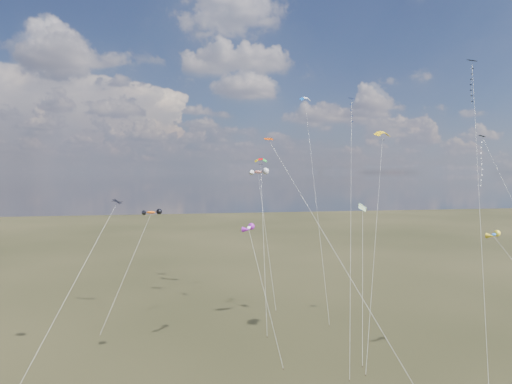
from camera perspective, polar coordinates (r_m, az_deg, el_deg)
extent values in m
cube|color=black|center=(67.78, 25.40, 14.63)|extent=(1.44, 1.43, 0.35)
cylinder|color=silver|center=(56.71, 26.15, -1.33)|extent=(9.68, 16.76, 36.13)
cube|color=#070E48|center=(70.72, 11.87, 11.38)|extent=(0.99, 0.98, 0.28)
cylinder|color=silver|center=(58.76, 11.77, -2.73)|extent=(8.74, 20.93, 32.62)
cube|color=#332316|center=(51.86, 11.62, -22.08)|extent=(0.10, 0.10, 0.12)
cube|color=black|center=(55.87, -16.96, -1.14)|extent=(1.11, 1.18, 0.47)
cylinder|color=silver|center=(52.61, -22.31, -11.45)|extent=(8.80, 10.79, 18.17)
cube|color=#0E1C46|center=(70.84, 26.41, 6.29)|extent=(0.95, 0.97, 0.27)
cube|color=#C43900|center=(48.02, 1.59, 6.64)|extent=(0.94, 0.91, 0.27)
cylinder|color=silver|center=(42.74, 11.34, -9.78)|extent=(11.06, 16.27, 25.08)
cylinder|color=silver|center=(56.84, 14.66, -5.80)|extent=(7.89, 12.65, 26.97)
cube|color=#332316|center=(53.40, 13.55, -21.35)|extent=(0.10, 0.10, 0.12)
cylinder|color=silver|center=(73.98, 7.51, -0.66)|extent=(2.56, 20.28, 35.15)
cube|color=#332316|center=(67.41, 9.19, -16.18)|extent=(0.10, 0.10, 0.12)
cylinder|color=silver|center=(57.17, 13.18, -10.66)|extent=(3.75, 8.68, 17.31)
cube|color=#332316|center=(55.33, 13.17, -20.47)|extent=(0.10, 0.10, 0.12)
cylinder|color=silver|center=(68.01, 0.95, -5.72)|extent=(2.63, 17.09, 23.79)
cube|color=#332316|center=(62.51, 1.41, -17.66)|extent=(0.10, 0.10, 0.12)
ellipsoid|color=#E55B13|center=(73.77, -13.00, -2.50)|extent=(3.10, 1.78, 1.07)
cylinder|color=silver|center=(69.40, -15.76, -9.21)|extent=(6.39, 11.45, 15.29)
cube|color=#332316|center=(66.27, -18.98, -16.61)|extent=(0.10, 0.10, 0.12)
ellipsoid|color=white|center=(57.31, -0.91, -4.49)|extent=(1.86, 2.56, 0.88)
cylinder|color=silver|center=(54.82, 1.13, -12.60)|extent=(2.38, 8.53, 14.65)
cube|color=#332316|center=(53.57, 3.47, -21.21)|extent=(0.10, 0.10, 0.12)
ellipsoid|color=red|center=(83.51, 0.26, 2.53)|extent=(3.45, 2.61, 1.46)
cylinder|color=silver|center=(77.41, 1.30, -5.51)|extent=(0.10, 14.02, 21.69)
cube|color=#332316|center=(73.08, 2.53, -14.66)|extent=(0.10, 0.10, 0.12)
ellipsoid|color=blue|center=(60.02, 27.58, -4.73)|extent=(2.07, 1.67, 0.89)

